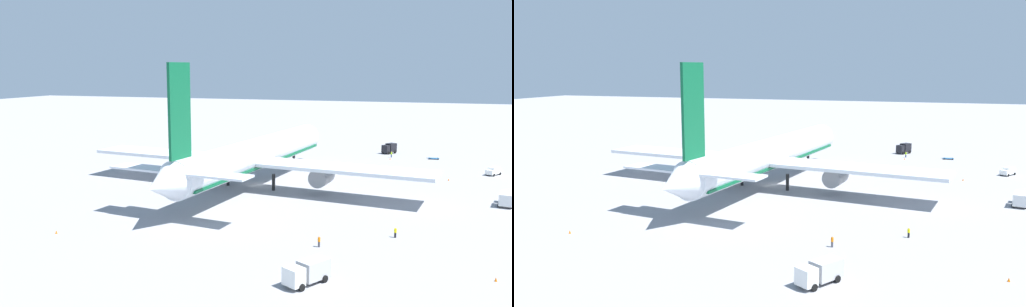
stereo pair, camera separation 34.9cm
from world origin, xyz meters
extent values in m
plane|color=gray|center=(0.00, 0.00, 0.00)|extent=(600.00, 600.00, 0.00)
cylinder|color=silver|center=(0.00, 0.00, 6.95)|extent=(63.05, 15.03, 6.87)
cone|color=silver|center=(33.80, -4.47, 6.95)|extent=(6.33, 7.40, 6.74)
cone|color=silver|center=(-34.48, 4.56, 6.95)|extent=(7.67, 7.37, 6.53)
cube|color=#0C5933|center=(-29.09, 3.85, 18.35)|extent=(6.01, 1.28, 15.93)
cube|color=silver|center=(-28.67, 10.83, 8.32)|extent=(5.92, 12.38, 0.36)
cube|color=silver|center=(-30.50, -3.01, 8.32)|extent=(5.92, 12.38, 0.36)
cube|color=silver|center=(-0.38, 21.06, 5.92)|extent=(13.48, 35.66, 0.70)
cylinder|color=slate|center=(-0.07, 15.75, 3.73)|extent=(5.20, 4.27, 3.68)
cube|color=silver|center=(-5.84, -20.24, 5.92)|extent=(13.48, 35.66, 0.70)
cylinder|color=slate|center=(-4.16, -15.20, 3.68)|extent=(6.14, 4.49, 3.77)
cylinder|color=black|center=(21.75, -2.88, 1.76)|extent=(0.70, 0.70, 3.51)
cylinder|color=black|center=(-2.40, 5.80, 1.76)|extent=(0.70, 0.70, 3.51)
cylinder|color=black|center=(-3.82, -4.98, 1.76)|extent=(0.70, 0.70, 3.51)
cube|color=#0C5933|center=(0.00, 0.00, 5.06)|extent=(60.52, 14.36, 0.50)
cube|color=white|center=(-51.19, -21.34, 1.53)|extent=(2.74, 2.88, 2.15)
cube|color=#B2B2B7|center=(-48.37, -23.05, 1.61)|extent=(4.41, 3.90, 2.32)
cube|color=black|center=(-51.74, -21.00, 2.07)|extent=(1.05, 1.66, 0.95)
cylinder|color=black|center=(-51.62, -22.39, 0.45)|extent=(0.92, 0.72, 0.90)
cylinder|color=black|center=(-50.45, -20.47, 0.45)|extent=(0.92, 0.72, 0.90)
cylinder|color=black|center=(-48.27, -24.43, 0.45)|extent=(0.92, 0.72, 0.90)
cylinder|color=black|center=(-47.10, -22.50, 0.45)|extent=(0.92, 0.72, 0.90)
cube|color=black|center=(52.07, -23.39, 1.55)|extent=(2.34, 2.55, 2.20)
cube|color=black|center=(54.18, -24.78, 1.72)|extent=(3.59, 3.37, 2.54)
cube|color=black|center=(51.66, -23.12, 2.10)|extent=(1.05, 1.54, 0.97)
cylinder|color=black|center=(51.60, -24.36, 0.45)|extent=(0.92, 0.74, 0.90)
cylinder|color=black|center=(52.77, -22.58, 0.45)|extent=(0.92, 0.74, 0.90)
cylinder|color=black|center=(54.10, -26.00, 0.45)|extent=(0.92, 0.74, 0.90)
cylinder|color=black|center=(55.27, -24.22, 0.45)|extent=(0.92, 0.74, 0.90)
cube|color=white|center=(0.03, -50.23, 1.36)|extent=(2.26, 2.64, 1.81)
cube|color=silver|center=(-3.22, -49.59, 1.52)|extent=(4.19, 3.02, 2.14)
cube|color=black|center=(0.67, -50.36, 1.81)|extent=(0.45, 1.94, 0.80)
cylinder|color=black|center=(0.08, -49.05, 0.45)|extent=(0.94, 0.47, 0.90)
cylinder|color=black|center=(-3.78, -48.30, 0.45)|extent=(0.94, 0.47, 0.90)
cube|color=white|center=(28.04, -50.55, 0.87)|extent=(4.72, 4.00, 1.10)
cube|color=white|center=(28.22, -50.67, 1.70)|extent=(3.29, 2.96, 0.55)
cylinder|color=black|center=(26.31, -50.50, 0.32)|extent=(0.65, 0.54, 0.64)
cylinder|color=black|center=(27.33, -48.97, 0.32)|extent=(0.65, 0.54, 0.64)
cylinder|color=black|center=(28.74, -52.13, 0.32)|extent=(0.65, 0.54, 0.64)
cylinder|color=black|center=(29.77, -50.59, 0.32)|extent=(0.65, 0.54, 0.64)
cube|color=#26598C|center=(46.98, -37.04, 0.28)|extent=(1.58, 2.95, 0.15)
cylinder|color=#333338|center=(46.87, -35.31, 0.28)|extent=(0.12, 0.60, 0.08)
cylinder|color=black|center=(46.21, -36.00, 0.20)|extent=(0.15, 0.41, 0.40)
cylinder|color=black|center=(47.61, -35.91, 0.20)|extent=(0.15, 0.41, 0.40)
cylinder|color=black|center=(46.35, -38.17, 0.20)|extent=(0.15, 0.41, 0.40)
cylinder|color=black|center=(47.75, -38.08, 0.20)|extent=(0.15, 0.41, 0.40)
cylinder|color=black|center=(-28.11, -31.33, 0.40)|extent=(0.44, 0.44, 0.81)
cylinder|color=yellow|center=(-28.11, -31.33, 1.11)|extent=(0.55, 0.55, 0.61)
sphere|color=beige|center=(-28.11, -31.33, 1.52)|extent=(0.22, 0.22, 0.22)
cylinder|color=navy|center=(46.58, -25.45, 0.42)|extent=(0.45, 0.45, 0.84)
cylinder|color=#B2F219|center=(46.58, -25.45, 1.16)|extent=(0.56, 0.56, 0.63)
sphere|color=#8C6647|center=(46.58, -25.45, 1.59)|extent=(0.23, 0.23, 0.23)
cylinder|color=#3F3F47|center=(-35.99, -21.22, 0.41)|extent=(0.34, 0.34, 0.82)
cylinder|color=orange|center=(-35.99, -21.22, 1.13)|extent=(0.42, 0.42, 0.62)
sphere|color=tan|center=(-35.99, -21.22, 1.55)|extent=(0.22, 0.22, 0.22)
cone|color=orange|center=(17.98, -40.22, 0.28)|extent=(0.36, 0.36, 0.55)
cone|color=orange|center=(-41.52, -43.98, 0.28)|extent=(0.36, 0.36, 0.55)
cone|color=orange|center=(-42.59, 18.76, 0.28)|extent=(0.36, 0.36, 0.55)
cone|color=orange|center=(42.58, -25.42, 0.28)|extent=(0.36, 0.36, 0.55)
camera|label=1|loc=(-108.10, -35.45, 25.46)|focal=37.23mm
camera|label=2|loc=(-107.99, -35.78, 25.46)|focal=37.23mm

